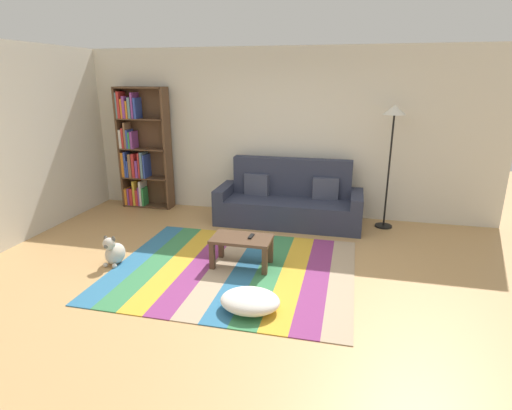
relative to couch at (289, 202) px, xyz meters
name	(u,v)px	position (x,y,z in m)	size (l,w,h in m)	color
ground_plane	(246,278)	(-0.18, -2.02, -0.34)	(14.00, 14.00, 0.00)	tan
back_wall	(284,133)	(-0.18, 0.53, 1.01)	(6.80, 0.10, 2.70)	silver
left_wall	(27,142)	(-3.58, -1.27, 1.01)	(0.10, 5.50, 2.70)	beige
rug	(233,269)	(-0.38, -1.85, -0.33)	(2.86, 2.39, 0.01)	teal
couch	(289,202)	(0.00, 0.00, 0.00)	(2.26, 0.80, 1.00)	#2D3347
bookshelf	(139,151)	(-2.71, 0.28, 0.66)	(0.90, 0.28, 2.08)	brown
coffee_table	(242,243)	(-0.31, -1.72, -0.03)	(0.73, 0.43, 0.37)	#513826
pouf	(250,301)	(0.04, -2.68, -0.23)	(0.60, 0.49, 0.19)	white
dog	(114,252)	(-1.87, -2.03, -0.18)	(0.22, 0.35, 0.40)	beige
standing_lamp	(393,126)	(1.47, 0.14, 1.21)	(0.32, 0.32, 1.86)	black
tv_remote	(251,236)	(-0.20, -1.68, 0.05)	(0.04, 0.15, 0.02)	black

